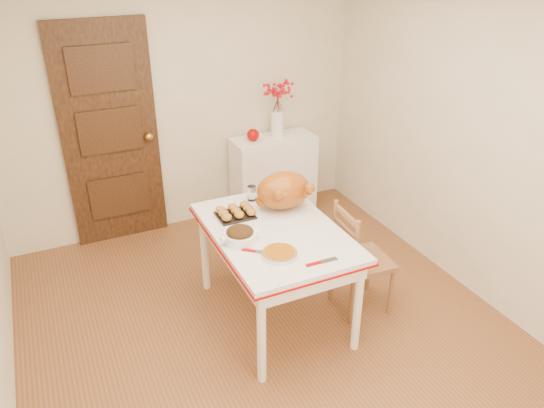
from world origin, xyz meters
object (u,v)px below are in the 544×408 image
sideboard (273,176)px  kitchen_table (275,274)px  chair_oak (363,258)px  turkey_platter (283,192)px  pumpkin_pie (280,253)px

sideboard → kitchen_table: sideboard is taller
kitchen_table → chair_oak: size_ratio=1.45×
kitchen_table → turkey_platter: (0.18, 0.24, 0.54)m
sideboard → pumpkin_pie: bearing=-114.2°
chair_oak → pumpkin_pie: bearing=105.3°
sideboard → pumpkin_pie: (-0.85, -1.90, 0.38)m
sideboard → pumpkin_pie: sideboard is taller
turkey_platter → pumpkin_pie: bearing=-97.5°
sideboard → pumpkin_pie: size_ratio=3.62×
chair_oak → pumpkin_pie: (-0.79, -0.15, 0.35)m
chair_oak → pumpkin_pie: size_ratio=3.84×
chair_oak → pumpkin_pie: chair_oak is taller
turkey_platter → pumpkin_pie: size_ratio=2.08×
kitchen_table → chair_oak: chair_oak is taller
kitchen_table → sideboard: bearing=65.1°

